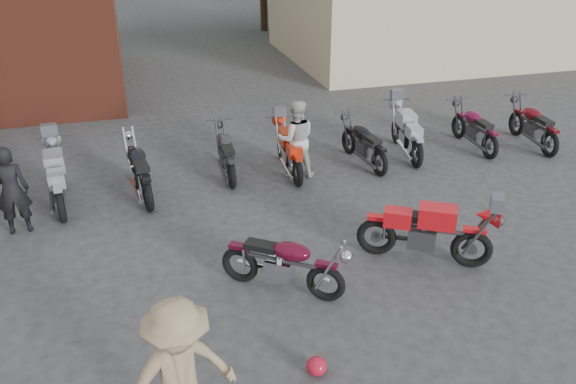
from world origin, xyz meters
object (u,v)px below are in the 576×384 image
object	(u,v)px
vintage_motorcycle	(284,260)
row_bike_8	(533,123)
person_light	(296,139)
row_bike_7	(474,126)
row_bike_3	(226,151)
row_bike_6	(407,130)
row_bike_2	(139,167)
row_bike_5	(363,141)
person_tan	(181,378)
row_bike_1	(57,175)
row_bike_4	(289,148)
person_dark	(11,191)
helmet	(316,366)
sportbike	(428,229)

from	to	relation	value
vintage_motorcycle	row_bike_8	distance (m)	8.71
person_light	row_bike_7	size ratio (longest dim) A/B	0.88
row_bike_3	row_bike_6	xyz separation A→B (m)	(4.39, -0.05, 0.05)
person_light	row_bike_8	distance (m)	6.24
row_bike_2	row_bike_5	world-z (taller)	row_bike_2
person_tan	person_light	bearing A→B (deg)	44.77
row_bike_1	row_bike_7	bearing A→B (deg)	-94.27
person_light	row_bike_5	xyz separation A→B (m)	(1.70, 0.22, -0.31)
person_tan	row_bike_4	world-z (taller)	person_tan
person_dark	row_bike_3	size ratio (longest dim) A/B	0.86
vintage_motorcycle	row_bike_2	distance (m)	4.52
row_bike_2	person_light	bearing A→B (deg)	-97.87
person_dark	vintage_motorcycle	bearing A→B (deg)	139.30
row_bike_7	person_dark	bearing A→B (deg)	98.89
person_tan	row_bike_4	bearing A→B (deg)	46.19
row_bike_6	row_bike_8	size ratio (longest dim) A/B	1.03
person_dark	row_bike_5	distance (m)	7.39
row_bike_4	row_bike_7	bearing A→B (deg)	-85.63
helmet	vintage_motorcycle	bearing A→B (deg)	87.36
person_dark	row_bike_2	xyz separation A→B (m)	(2.23, 0.97, -0.22)
person_dark	sportbike	bearing A→B (deg)	152.15
vintage_motorcycle	person_light	bearing A→B (deg)	107.41
person_light	row_bike_6	bearing A→B (deg)	-161.80
person_tan	row_bike_3	xyz separation A→B (m)	(1.73, 6.96, -0.39)
row_bike_4	row_bike_3	bearing A→B (deg)	81.07
sportbike	row_bike_8	size ratio (longest dim) A/B	1.05
sportbike	row_bike_6	size ratio (longest dim) A/B	1.01
person_tan	row_bike_3	size ratio (longest dim) A/B	0.98
row_bike_2	row_bike_6	bearing A→B (deg)	-93.43
person_dark	row_bike_5	xyz separation A→B (m)	(7.29, 1.17, -0.28)
vintage_motorcycle	row_bike_4	distance (m)	4.49
helmet	row_bike_7	bearing A→B (deg)	45.16
person_light	row_bike_1	bearing A→B (deg)	8.67
row_bike_1	row_bike_2	bearing A→B (deg)	-97.00
person_light	row_bike_3	xyz separation A→B (m)	(-1.46, 0.51, -0.31)
sportbike	person_light	distance (m)	4.05
row_bike_7	person_tan	bearing A→B (deg)	132.24
helmet	row_bike_2	world-z (taller)	row_bike_2
vintage_motorcycle	person_light	world-z (taller)	person_light
sportbike	row_bike_2	size ratio (longest dim) A/B	1.00
person_light	row_bike_1	world-z (taller)	person_light
person_dark	helmet	bearing A→B (deg)	125.77
row_bike_2	row_bike_4	distance (m)	3.28
row_bike_7	row_bike_8	size ratio (longest dim) A/B	0.96
row_bike_2	row_bike_8	bearing A→B (deg)	-96.80
vintage_motorcycle	row_bike_7	xyz separation A→B (m)	(6.14, 4.46, 0.01)
person_dark	person_light	xyz separation A→B (m)	(5.60, 0.95, 0.03)
row_bike_4	person_light	bearing A→B (deg)	-157.72
row_bike_2	row_bike_5	bearing A→B (deg)	-95.24
person_light	row_bike_5	bearing A→B (deg)	-163.48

